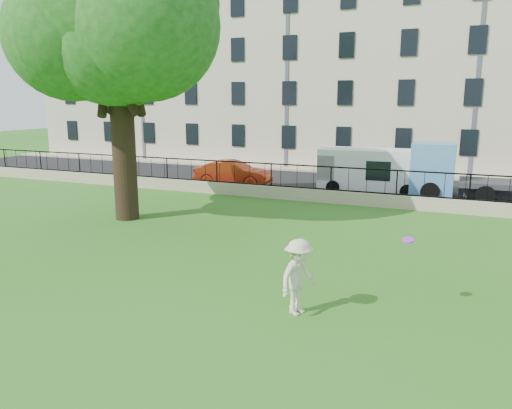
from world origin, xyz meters
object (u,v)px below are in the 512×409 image
at_px(tree, 115,14).
at_px(frisbee, 408,240).
at_px(white_van, 372,171).
at_px(blue_truck, 482,173).
at_px(red_sedan, 233,173).
at_px(man, 298,277).

xyz_separation_m(tree, frisbee, (11.68, -4.98, -6.28)).
height_order(white_van, blue_truck, blue_truck).
bearing_deg(tree, red_sedan, 85.06).
distance_m(man, white_van, 15.87).
bearing_deg(frisbee, white_van, 103.03).
height_order(tree, frisbee, tree).
distance_m(frisbee, blue_truck, 14.76).
bearing_deg(tree, blue_truck, 35.67).
bearing_deg(blue_truck, red_sedan, -175.86).
relative_size(tree, white_van, 2.16).
xyz_separation_m(man, blue_truck, (4.00, 15.82, 0.47)).
height_order(tree, blue_truck, tree).
height_order(man, red_sedan, man).
distance_m(man, blue_truck, 16.33).
xyz_separation_m(frisbee, red_sedan, (-10.93, 13.65, -0.96)).
relative_size(frisbee, red_sedan, 0.06).
relative_size(tree, frisbee, 43.27).
bearing_deg(man, red_sedan, 49.11).
relative_size(man, frisbee, 6.50).
distance_m(tree, frisbee, 14.16).
bearing_deg(red_sedan, frisbee, -147.66).
relative_size(tree, red_sedan, 2.71).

